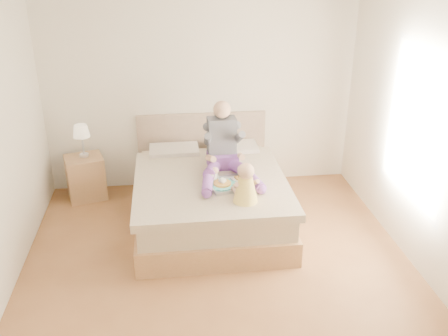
{
  "coord_description": "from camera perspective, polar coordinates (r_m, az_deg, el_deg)",
  "views": [
    {
      "loc": [
        -0.46,
        -4.14,
        3.04
      ],
      "look_at": [
        0.15,
        0.88,
        0.74
      ],
      "focal_mm": 40.0,
      "sensor_mm": 36.0,
      "label": 1
    }
  ],
  "objects": [
    {
      "name": "nightstand",
      "position": [
        6.66,
        -15.53,
        -1.03
      ],
      "size": [
        0.55,
        0.52,
        0.56
      ],
      "rotation": [
        0.0,
        0.0,
        0.27
      ],
      "color": "olive",
      "rests_on": "ground"
    },
    {
      "name": "tray",
      "position": [
        5.46,
        0.79,
        -1.64
      ],
      "size": [
        0.57,
        0.5,
        0.14
      ],
      "rotation": [
        0.0,
        0.0,
        0.25
      ],
      "color": "silver",
      "rests_on": "bed"
    },
    {
      "name": "room",
      "position": [
        4.46,
        0.43,
        4.32
      ],
      "size": [
        4.02,
        4.22,
        2.71
      ],
      "color": "brown",
      "rests_on": "ground"
    },
    {
      "name": "bed",
      "position": [
        5.91,
        -1.72,
        -3.03
      ],
      "size": [
        1.7,
        2.18,
        1.0
      ],
      "color": "olive",
      "rests_on": "ground"
    },
    {
      "name": "adult",
      "position": [
        5.72,
        0.02,
        1.91
      ],
      "size": [
        0.7,
        0.99,
        0.82
      ],
      "rotation": [
        0.0,
        0.0,
        0.04
      ],
      "color": "#6E3C96",
      "rests_on": "bed"
    },
    {
      "name": "baby",
      "position": [
        5.07,
        2.45,
        -2.04
      ],
      "size": [
        0.28,
        0.38,
        0.42
      ],
      "rotation": [
        0.0,
        0.0,
        0.21
      ],
      "color": "#FFDB50",
      "rests_on": "bed"
    },
    {
      "name": "lamp",
      "position": [
        6.45,
        -15.99,
        3.89
      ],
      "size": [
        0.21,
        0.21,
        0.42
      ],
      "color": "silver",
      "rests_on": "nightstand"
    }
  ]
}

